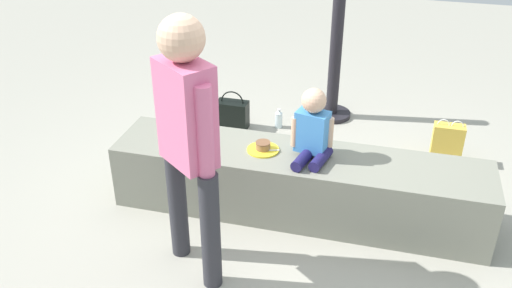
# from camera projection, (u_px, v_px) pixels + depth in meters

# --- Properties ---
(ground_plane) EXTENTS (12.00, 12.00, 0.00)m
(ground_plane) POSITION_uv_depth(u_px,v_px,m) (297.00, 211.00, 3.99)
(ground_plane) COLOR #9E9B8D
(concrete_ledge) EXTENTS (2.56, 0.53, 0.46)m
(concrete_ledge) POSITION_uv_depth(u_px,v_px,m) (298.00, 184.00, 3.88)
(concrete_ledge) COLOR gray
(concrete_ledge) RESTS_ON ground_plane
(child_seated) EXTENTS (0.28, 0.34, 0.48)m
(child_seated) POSITION_uv_depth(u_px,v_px,m) (313.00, 128.00, 3.64)
(child_seated) COLOR #1D194D
(child_seated) RESTS_ON concrete_ledge
(adult_standing) EXTENTS (0.40, 0.35, 1.60)m
(adult_standing) POSITION_uv_depth(u_px,v_px,m) (187.00, 130.00, 3.01)
(adult_standing) COLOR #2A2A31
(adult_standing) RESTS_ON ground_plane
(cake_plate) EXTENTS (0.22, 0.22, 0.07)m
(cake_plate) POSITION_uv_depth(u_px,v_px,m) (263.00, 148.00, 3.81)
(cake_plate) COLOR yellow
(cake_plate) RESTS_ON concrete_ledge
(gift_bag) EXTENTS (0.24, 0.12, 0.38)m
(gift_bag) POSITION_uv_depth(u_px,v_px,m) (447.00, 144.00, 4.49)
(gift_bag) COLOR gold
(gift_bag) RESTS_ON ground_plane
(railing_post) EXTENTS (0.36, 0.36, 1.35)m
(railing_post) POSITION_uv_depth(u_px,v_px,m) (335.00, 63.00, 5.05)
(railing_post) COLOR black
(railing_post) RESTS_ON ground_plane
(water_bottle_near_gift) EXTENTS (0.07, 0.07, 0.18)m
(water_bottle_near_gift) POSITION_uv_depth(u_px,v_px,m) (279.00, 119.00, 5.06)
(water_bottle_near_gift) COLOR silver
(water_bottle_near_gift) RESTS_ON ground_plane
(water_bottle_far_side) EXTENTS (0.07, 0.07, 0.21)m
(water_bottle_far_side) POSITION_uv_depth(u_px,v_px,m) (403.00, 172.00, 4.26)
(water_bottle_far_side) COLOR silver
(water_bottle_far_side) RESTS_ON ground_plane
(party_cup_red) EXTENTS (0.09, 0.09, 0.10)m
(party_cup_red) POSITION_uv_depth(u_px,v_px,m) (458.00, 196.00, 4.08)
(party_cup_red) COLOR red
(party_cup_red) RESTS_ON ground_plane
(cake_box_white) EXTENTS (0.36, 0.39, 0.13)m
(cake_box_white) POSITION_uv_depth(u_px,v_px,m) (289.00, 162.00, 4.44)
(cake_box_white) COLOR white
(cake_box_white) RESTS_ON ground_plane
(handbag_black_leather) EXTENTS (0.28, 0.15, 0.36)m
(handbag_black_leather) POSITION_uv_depth(u_px,v_px,m) (233.00, 114.00, 5.03)
(handbag_black_leather) COLOR black
(handbag_black_leather) RESTS_ON ground_plane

